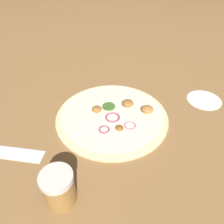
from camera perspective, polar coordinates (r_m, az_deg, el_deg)
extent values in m
plane|color=brown|center=(0.62, 0.00, -1.38)|extent=(3.00, 3.00, 0.00)
cylinder|color=beige|center=(0.62, 0.00, -1.05)|extent=(0.32, 0.32, 0.01)
cylinder|color=beige|center=(0.62, 0.00, -0.57)|extent=(0.29, 0.29, 0.00)
ellipsoid|color=brown|center=(0.62, -3.99, 0.76)|extent=(0.03, 0.03, 0.01)
torus|color=#934266|center=(0.60, 0.04, -1.42)|extent=(0.04, 0.04, 0.01)
torus|color=#934266|center=(0.57, -2.06, -4.58)|extent=(0.03, 0.03, 0.00)
ellipsoid|color=brown|center=(0.64, 4.15, 2.33)|extent=(0.03, 0.03, 0.02)
ellipsoid|color=brown|center=(0.56, 1.98, -4.19)|extent=(0.02, 0.02, 0.01)
torus|color=#A34C70|center=(0.58, 4.74, -3.52)|extent=(0.03, 0.03, 0.00)
ellipsoid|color=#996633|center=(0.62, 9.23, 0.69)|extent=(0.03, 0.03, 0.02)
cylinder|color=#385B23|center=(0.64, -0.87, 1.47)|extent=(0.04, 0.04, 0.00)
cube|color=silver|center=(0.59, -25.70, -9.55)|extent=(0.08, 0.18, 0.00)
cylinder|color=olive|center=(0.45, -13.58, -19.17)|extent=(0.06, 0.06, 0.07)
cylinder|color=beige|center=(0.42, -14.44, -16.36)|extent=(0.06, 0.06, 0.01)
cylinder|color=white|center=(0.75, 22.92, 2.94)|extent=(0.10, 0.10, 0.00)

